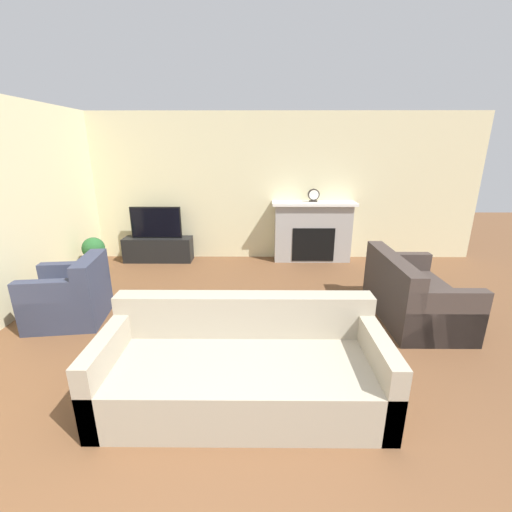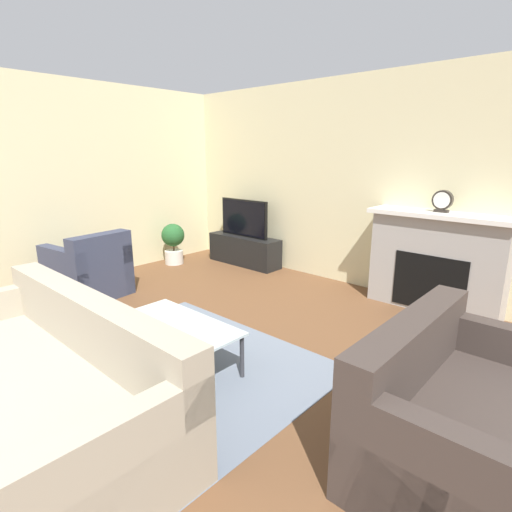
% 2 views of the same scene
% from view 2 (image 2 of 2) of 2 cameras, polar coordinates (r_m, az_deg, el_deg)
% --- Properties ---
extents(wall_back, '(8.72, 0.06, 2.70)m').
position_cam_2_polar(wall_back, '(5.48, 13.39, 9.97)').
color(wall_back, beige).
rests_on(wall_back, ground_plane).
extents(wall_left, '(0.06, 8.18, 2.70)m').
position_cam_2_polar(wall_left, '(5.96, -26.80, 9.16)').
color(wall_left, beige).
rests_on(wall_left, ground_plane).
extents(area_rug, '(2.31, 1.88, 0.00)m').
position_cam_2_polar(area_rug, '(3.59, -10.62, -15.01)').
color(area_rug, slate).
rests_on(area_rug, ground_plane).
extents(fireplace, '(1.54, 0.43, 1.12)m').
position_cam_2_polar(fireplace, '(4.92, 24.40, -0.49)').
color(fireplace, '#9E9993').
rests_on(fireplace, ground_plane).
extents(tv_stand, '(1.27, 0.36, 0.46)m').
position_cam_2_polar(tv_stand, '(6.42, -1.67, 0.85)').
color(tv_stand, black).
rests_on(tv_stand, ground_plane).
extents(tv, '(0.93, 0.06, 0.58)m').
position_cam_2_polar(tv, '(6.31, -1.72, 5.43)').
color(tv, black).
rests_on(tv, tv_stand).
extents(couch_sectional, '(2.34, 0.99, 0.82)m').
position_cam_2_polar(couch_sectional, '(3.05, -28.06, -16.27)').
color(couch_sectional, '#9E937F').
rests_on(couch_sectional, ground_plane).
extents(couch_loveseat, '(0.88, 1.45, 0.82)m').
position_cam_2_polar(couch_loveseat, '(2.71, 26.67, -19.88)').
color(couch_loveseat, '#3D332D').
rests_on(couch_loveseat, ground_plane).
extents(armchair_by_window, '(0.93, 0.86, 0.82)m').
position_cam_2_polar(armchair_by_window, '(5.41, -22.70, -2.18)').
color(armchair_by_window, '#33384C').
rests_on(armchair_by_window, ground_plane).
extents(coffee_table, '(1.11, 0.68, 0.39)m').
position_cam_2_polar(coffee_table, '(3.38, -12.00, -10.26)').
color(coffee_table, '#333338').
rests_on(coffee_table, ground_plane).
extents(potted_plant, '(0.36, 0.36, 0.65)m').
position_cam_2_polar(potted_plant, '(6.54, -11.74, 2.08)').
color(potted_plant, beige).
rests_on(potted_plant, ground_plane).
extents(mantel_clock, '(0.21, 0.07, 0.24)m').
position_cam_2_polar(mantel_clock, '(4.81, 25.10, 7.15)').
color(mantel_clock, '#28231E').
rests_on(mantel_clock, fireplace).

